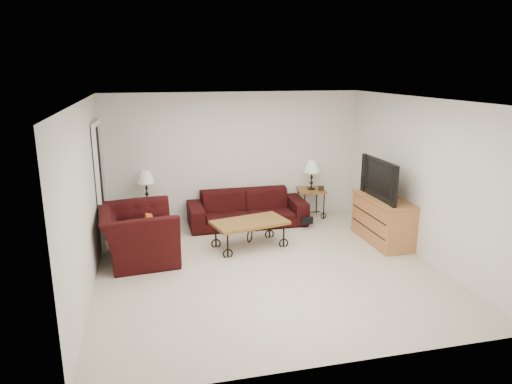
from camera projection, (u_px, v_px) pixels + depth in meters
ground at (267, 267)px, 7.07m from camera, size 5.00×5.00×0.00m
wall_back at (235, 157)px, 9.10m from camera, size 5.00×0.02×2.50m
wall_front at (335, 250)px, 4.40m from camera, size 5.00×0.02×2.50m
wall_left at (86, 198)px, 6.19m from camera, size 0.02×5.00×2.50m
wall_right at (421, 178)px, 7.32m from camera, size 0.02×5.00×2.50m
ceiling at (268, 100)px, 6.43m from camera, size 5.00×5.00×0.00m
doorway at (100, 186)px, 7.81m from camera, size 0.08×0.94×2.04m
sofa at (247, 208)px, 8.92m from camera, size 2.24×0.88×0.65m
side_table_left at (148, 215)px, 8.68m from camera, size 0.57×0.57×0.56m
side_table_right at (311, 203)px, 9.40m from camera, size 0.61×0.61×0.58m
lamp_left at (146, 186)px, 8.54m from camera, size 0.35×0.35×0.56m
lamp_right at (312, 175)px, 9.26m from camera, size 0.38×0.38×0.58m
photo_frame_left at (139, 201)px, 8.42m from camera, size 0.11×0.05×0.09m
photo_frame_right at (321, 188)px, 9.21m from camera, size 0.11×0.06×0.10m
coffee_table at (250, 234)px, 7.81m from camera, size 1.34×0.93×0.46m
armchair at (138, 234)px, 7.25m from camera, size 1.24×1.39×0.84m
throw_pillow at (148, 228)px, 7.21m from camera, size 0.13×0.39×0.38m
tv_stand at (383, 220)px, 8.03m from camera, size 0.55×1.31×0.79m
television at (385, 179)px, 7.84m from camera, size 0.15×1.17×0.68m
backpack at (305, 217)px, 8.80m from camera, size 0.38×0.34×0.41m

